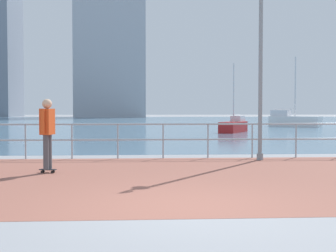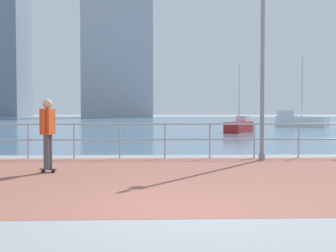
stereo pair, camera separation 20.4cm
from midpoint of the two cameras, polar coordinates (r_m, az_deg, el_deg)
name	(u,v)px [view 1 (the left image)]	position (r m, az deg, el deg)	size (l,w,h in m)	color
ground	(150,124)	(46.30, -2.56, 0.26)	(220.00, 220.00, 0.00)	gray
brick_paving	(170,177)	(9.39, -0.34, -6.93)	(28.00, 7.31, 0.01)	#935647
harbor_water	(149,121)	(57.94, -2.67, 0.63)	(180.00, 88.00, 0.00)	slate
waterfront_railing	(163,134)	(12.95, -1.12, -1.11)	(25.25, 0.06, 1.09)	#9EADB7
lamppost	(258,54)	(12.74, 11.69, 9.61)	(0.68, 0.64, 5.70)	gray
skateboarder	(47,128)	(10.30, -16.68, -0.33)	(0.41, 0.56, 1.75)	black
sailboat_navy	(293,120)	(39.90, 16.55, 0.76)	(4.38, 4.00, 6.38)	white
sailboat_white	(234,126)	(29.06, 8.79, 0.05)	(2.56, 3.43, 4.72)	#B21E1E
tower_concrete	(113,58)	(99.93, -7.64, 9.20)	(15.52, 17.55, 29.42)	#A3A8B2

